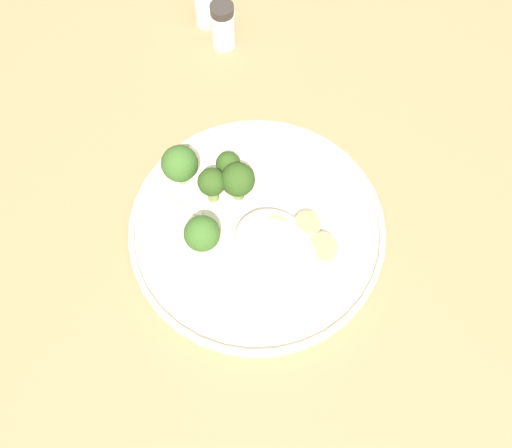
{
  "coord_description": "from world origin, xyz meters",
  "views": [
    {
      "loc": [
        0.27,
        -0.19,
        1.42
      ],
      "look_at": [
        -0.0,
        -0.02,
        0.76
      ],
      "focal_mm": 45.85,
      "sensor_mm": 36.0,
      "label": 1
    }
  ],
  "objects_px": {
    "broccoli_floret_left_leaning": "(212,183)",
    "salt_shaker": "(206,3)",
    "broccoli_floret_tall_stalk": "(180,164)",
    "broccoli_floret_small_sprig": "(238,180)",
    "pepper_shaker": "(223,25)",
    "broccoli_floret_split_head": "(228,165)",
    "dinner_plate": "(256,228)",
    "seared_scallop_half_hidden": "(268,278)",
    "seared_scallop_tiny_bay": "(308,225)",
    "seared_scallop_right_edge": "(276,230)",
    "broccoli_floret_rear_charred": "(202,234)",
    "seared_scallop_on_noodles": "(322,249)",
    "seared_scallop_tilted_round": "(291,256)"
  },
  "relations": [
    {
      "from": "pepper_shaker",
      "to": "broccoli_floret_split_head",
      "type": "bearing_deg",
      "value": -28.07
    },
    {
      "from": "seared_scallop_half_hidden",
      "to": "seared_scallop_on_noodles",
      "type": "xyz_separation_m",
      "value": [
        0.0,
        0.07,
        0.0
      ]
    },
    {
      "from": "seared_scallop_right_edge",
      "to": "broccoli_floret_split_head",
      "type": "relative_size",
      "value": 0.72
    },
    {
      "from": "seared_scallop_right_edge",
      "to": "broccoli_floret_tall_stalk",
      "type": "xyz_separation_m",
      "value": [
        -0.12,
        -0.06,
        0.02
      ]
    },
    {
      "from": "seared_scallop_tiny_bay",
      "to": "pepper_shaker",
      "type": "xyz_separation_m",
      "value": [
        -0.29,
        0.06,
        0.01
      ]
    },
    {
      "from": "broccoli_floret_left_leaning",
      "to": "salt_shaker",
      "type": "distance_m",
      "value": 0.27
    },
    {
      "from": "dinner_plate",
      "to": "broccoli_floret_tall_stalk",
      "type": "relative_size",
      "value": 5.07
    },
    {
      "from": "dinner_plate",
      "to": "seared_scallop_tiny_bay",
      "type": "distance_m",
      "value": 0.06
    },
    {
      "from": "seared_scallop_tilted_round",
      "to": "salt_shaker",
      "type": "relative_size",
      "value": 0.52
    },
    {
      "from": "salt_shaker",
      "to": "broccoli_floret_split_head",
      "type": "bearing_deg",
      "value": -23.28
    },
    {
      "from": "broccoli_floret_left_leaning",
      "to": "broccoli_floret_small_sprig",
      "type": "bearing_deg",
      "value": 64.06
    },
    {
      "from": "broccoli_floret_small_sprig",
      "to": "salt_shaker",
      "type": "xyz_separation_m",
      "value": [
        -0.26,
        0.1,
        -0.01
      ]
    },
    {
      "from": "seared_scallop_tiny_bay",
      "to": "salt_shaker",
      "type": "xyz_separation_m",
      "value": [
        -0.33,
        0.06,
        0.01
      ]
    },
    {
      "from": "broccoli_floret_left_leaning",
      "to": "pepper_shaker",
      "type": "xyz_separation_m",
      "value": [
        -0.2,
        0.13,
        -0.01
      ]
    },
    {
      "from": "seared_scallop_right_edge",
      "to": "broccoli_floret_left_leaning",
      "type": "relative_size",
      "value": 0.59
    },
    {
      "from": "broccoli_floret_small_sprig",
      "to": "seared_scallop_tilted_round",
      "type": "bearing_deg",
      "value": 4.69
    },
    {
      "from": "broccoli_floret_left_leaning",
      "to": "broccoli_floret_split_head",
      "type": "height_order",
      "value": "broccoli_floret_left_leaning"
    },
    {
      "from": "seared_scallop_on_noodles",
      "to": "broccoli_floret_rear_charred",
      "type": "bearing_deg",
      "value": -125.32
    },
    {
      "from": "seared_scallop_on_noodles",
      "to": "salt_shaker",
      "type": "height_order",
      "value": "salt_shaker"
    },
    {
      "from": "dinner_plate",
      "to": "broccoli_floret_left_leaning",
      "type": "relative_size",
      "value": 5.52
    },
    {
      "from": "salt_shaker",
      "to": "pepper_shaker",
      "type": "xyz_separation_m",
      "value": [
        0.04,
        0.0,
        0.0
      ]
    },
    {
      "from": "broccoli_floret_left_leaning",
      "to": "salt_shaker",
      "type": "height_order",
      "value": "salt_shaker"
    },
    {
      "from": "seared_scallop_half_hidden",
      "to": "salt_shaker",
      "type": "distance_m",
      "value": 0.39
    },
    {
      "from": "broccoli_floret_tall_stalk",
      "to": "salt_shaker",
      "type": "bearing_deg",
      "value": 144.28
    },
    {
      "from": "dinner_plate",
      "to": "broccoli_floret_tall_stalk",
      "type": "height_order",
      "value": "broccoli_floret_tall_stalk"
    },
    {
      "from": "seared_scallop_tilted_round",
      "to": "seared_scallop_right_edge",
      "type": "height_order",
      "value": "same"
    },
    {
      "from": "dinner_plate",
      "to": "broccoli_floret_rear_charred",
      "type": "distance_m",
      "value": 0.07
    },
    {
      "from": "pepper_shaker",
      "to": "seared_scallop_on_noodles",
      "type": "bearing_deg",
      "value": -10.53
    },
    {
      "from": "seared_scallop_on_noodles",
      "to": "broccoli_floret_split_head",
      "type": "distance_m",
      "value": 0.14
    },
    {
      "from": "broccoli_floret_tall_stalk",
      "to": "broccoli_floret_split_head",
      "type": "relative_size",
      "value": 1.33
    },
    {
      "from": "dinner_plate",
      "to": "salt_shaker",
      "type": "relative_size",
      "value": 4.33
    },
    {
      "from": "dinner_plate",
      "to": "pepper_shaker",
      "type": "xyz_separation_m",
      "value": [
        -0.26,
        0.11,
        0.02
      ]
    },
    {
      "from": "broccoli_floret_tall_stalk",
      "to": "seared_scallop_right_edge",
      "type": "bearing_deg",
      "value": 25.46
    },
    {
      "from": "seared_scallop_half_hidden",
      "to": "pepper_shaker",
      "type": "distance_m",
      "value": 0.34
    },
    {
      "from": "dinner_plate",
      "to": "seared_scallop_half_hidden",
      "type": "distance_m",
      "value": 0.07
    },
    {
      "from": "broccoli_floret_left_leaning",
      "to": "broccoli_floret_split_head",
      "type": "xyz_separation_m",
      "value": [
        -0.02,
        0.03,
        -0.01
      ]
    },
    {
      "from": "seared_scallop_on_noodles",
      "to": "dinner_plate",
      "type": "bearing_deg",
      "value": -144.3
    },
    {
      "from": "broccoli_floret_left_leaning",
      "to": "broccoli_floret_rear_charred",
      "type": "bearing_deg",
      "value": -39.63
    },
    {
      "from": "seared_scallop_tiny_bay",
      "to": "seared_scallop_half_hidden",
      "type": "bearing_deg",
      "value": -66.14
    },
    {
      "from": "dinner_plate",
      "to": "seared_scallop_half_hidden",
      "type": "bearing_deg",
      "value": -19.3
    },
    {
      "from": "broccoli_floret_rear_charred",
      "to": "salt_shaker",
      "type": "xyz_separation_m",
      "value": [
        -0.29,
        0.17,
        -0.01
      ]
    },
    {
      "from": "seared_scallop_right_edge",
      "to": "broccoli_floret_small_sprig",
      "type": "height_order",
      "value": "broccoli_floret_small_sprig"
    },
    {
      "from": "broccoli_floret_rear_charred",
      "to": "broccoli_floret_small_sprig",
      "type": "bearing_deg",
      "value": 117.66
    },
    {
      "from": "seared_scallop_tilted_round",
      "to": "broccoli_floret_small_sprig",
      "type": "distance_m",
      "value": 0.1
    },
    {
      "from": "seared_scallop_right_edge",
      "to": "seared_scallop_tiny_bay",
      "type": "distance_m",
      "value": 0.04
    },
    {
      "from": "broccoli_floret_tall_stalk",
      "to": "broccoli_floret_small_sprig",
      "type": "bearing_deg",
      "value": 41.06
    },
    {
      "from": "seared_scallop_on_noodles",
      "to": "seared_scallop_tiny_bay",
      "type": "distance_m",
      "value": 0.03
    },
    {
      "from": "seared_scallop_tiny_bay",
      "to": "broccoli_floret_split_head",
      "type": "bearing_deg",
      "value": -158.65
    },
    {
      "from": "salt_shaker",
      "to": "pepper_shaker",
      "type": "bearing_deg",
      "value": 0.0
    },
    {
      "from": "seared_scallop_right_edge",
      "to": "pepper_shaker",
      "type": "relative_size",
      "value": 0.46
    }
  ]
}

